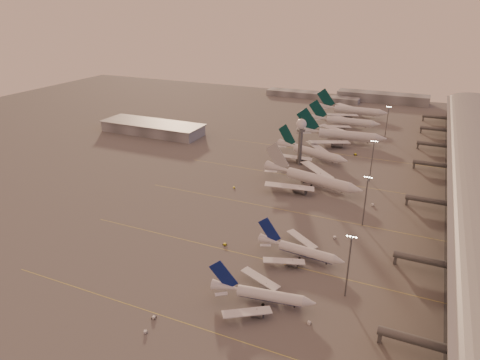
% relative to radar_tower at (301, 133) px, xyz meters
% --- Properties ---
extents(ground, '(700.00, 700.00, 0.00)m').
position_rel_radar_tower_xyz_m(ground, '(-5.00, -120.00, -20.95)').
color(ground, '#535151').
rests_on(ground, ground).
extents(taxiway_markings, '(180.00, 185.25, 0.02)m').
position_rel_radar_tower_xyz_m(taxiway_markings, '(25.00, -64.00, -20.94)').
color(taxiway_markings, '#DBCE4D').
rests_on(taxiway_markings, ground).
extents(hangar, '(82.00, 27.00, 8.50)m').
position_rel_radar_tower_xyz_m(hangar, '(-125.00, 20.00, -16.63)').
color(hangar, slate).
rests_on(hangar, ground).
extents(radar_tower, '(6.40, 6.40, 31.10)m').
position_rel_radar_tower_xyz_m(radar_tower, '(0.00, 0.00, 0.00)').
color(radar_tower, '#56595E').
rests_on(radar_tower, ground).
extents(mast_a, '(3.60, 0.56, 25.00)m').
position_rel_radar_tower_xyz_m(mast_a, '(53.00, -120.00, -7.21)').
color(mast_a, '#56595E').
rests_on(mast_a, ground).
extents(mast_b, '(3.60, 0.56, 25.00)m').
position_rel_radar_tower_xyz_m(mast_b, '(50.00, -65.00, -7.21)').
color(mast_b, '#56595E').
rests_on(mast_b, ground).
extents(mast_c, '(3.60, 0.56, 25.00)m').
position_rel_radar_tower_xyz_m(mast_c, '(45.00, -10.00, -7.21)').
color(mast_c, '#56595E').
rests_on(mast_c, ground).
extents(mast_d, '(3.60, 0.56, 25.00)m').
position_rel_radar_tower_xyz_m(mast_d, '(43.00, 80.00, -7.21)').
color(mast_d, '#56595E').
rests_on(mast_d, ground).
extents(distant_horizon, '(165.00, 37.50, 9.00)m').
position_rel_radar_tower_xyz_m(distant_horizon, '(-2.38, 205.14, -17.06)').
color(distant_horizon, slate).
rests_on(distant_horizon, ground).
extents(narrowbody_near, '(37.22, 29.51, 14.60)m').
position_rel_radar_tower_xyz_m(narrowbody_near, '(27.70, -135.50, -17.99)').
color(narrowbody_near, silver).
rests_on(narrowbody_near, ground).
extents(narrowbody_mid, '(37.32, 29.69, 14.58)m').
position_rel_radar_tower_xyz_m(narrowbody_mid, '(31.40, -103.14, -18.00)').
color(narrowbody_mid, silver).
rests_on(narrowbody_mid, ground).
extents(widebody_white, '(59.69, 47.29, 21.33)m').
position_rel_radar_tower_xyz_m(widebody_white, '(16.54, -31.35, -17.25)').
color(widebody_white, silver).
rests_on(widebody_white, ground).
extents(greentail_a, '(51.94, 41.27, 19.57)m').
position_rel_radar_tower_xyz_m(greentail_a, '(4.30, 13.14, -17.49)').
color(greentail_a, silver).
rests_on(greentail_a, ground).
extents(greentail_b, '(65.71, 52.90, 23.86)m').
position_rel_radar_tower_xyz_m(greentail_b, '(14.33, 56.36, -16.73)').
color(greentail_b, silver).
rests_on(greentail_b, ground).
extents(greentail_c, '(58.51, 47.19, 21.24)m').
position_rel_radar_tower_xyz_m(greentail_c, '(8.40, 97.62, -17.20)').
color(greentail_c, silver).
rests_on(greentail_c, ground).
extents(greentail_d, '(63.68, 51.47, 23.15)m').
position_rel_radar_tower_xyz_m(greentail_d, '(7.39, 136.87, -16.86)').
color(greentail_d, silver).
rests_on(greentail_d, ground).
extents(gsv_truck_a, '(5.18, 3.72, 1.98)m').
position_rel_radar_tower_xyz_m(gsv_truck_a, '(-0.14, -163.78, -19.94)').
color(gsv_truck_a, silver).
rests_on(gsv_truck_a, ground).
extents(gsv_tug_near, '(2.26, 3.28, 0.87)m').
position_rel_radar_tower_xyz_m(gsv_tug_near, '(-1.87, -157.35, -20.50)').
color(gsv_tug_near, silver).
rests_on(gsv_tug_near, ground).
extents(gsv_catering_a, '(5.03, 2.72, 3.96)m').
position_rel_radar_tower_xyz_m(gsv_catering_a, '(45.54, -139.11, -18.97)').
color(gsv_catering_a, silver).
rests_on(gsv_catering_a, ground).
extents(gsv_tug_mid, '(3.67, 3.07, 0.90)m').
position_rel_radar_tower_xyz_m(gsv_tug_mid, '(-0.48, -106.97, -20.48)').
color(gsv_tug_mid, yellow).
rests_on(gsv_tug_mid, ground).
extents(gsv_truck_b, '(6.08, 3.85, 2.31)m').
position_rel_radar_tower_xyz_m(gsv_truck_b, '(41.32, -82.16, -19.77)').
color(gsv_truck_b, silver).
rests_on(gsv_truck_b, ground).
extents(gsv_truck_c, '(4.60, 4.27, 1.87)m').
position_rel_radar_tower_xyz_m(gsv_truck_c, '(-21.81, -50.72, -20.00)').
color(gsv_truck_c, yellow).
rests_on(gsv_truck_c, ground).
extents(gsv_catering_b, '(5.53, 3.04, 4.33)m').
position_rel_radar_tower_xyz_m(gsv_catering_b, '(51.56, -42.26, -18.78)').
color(gsv_catering_b, silver).
rests_on(gsv_catering_b, ground).
extents(gsv_tug_far, '(3.17, 4.13, 1.04)m').
position_rel_radar_tower_xyz_m(gsv_tug_far, '(10.59, -27.26, -20.41)').
color(gsv_tug_far, silver).
rests_on(gsv_tug_far, ground).
extents(gsv_tug_hangar, '(4.49, 4.09, 1.10)m').
position_rel_radar_tower_xyz_m(gsv_tug_hangar, '(29.63, 31.95, -20.38)').
color(gsv_tug_hangar, yellow).
rests_on(gsv_tug_hangar, ground).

